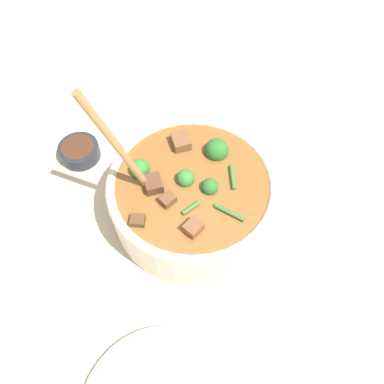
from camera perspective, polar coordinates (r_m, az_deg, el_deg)
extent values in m
plane|color=#C6B293|center=(0.73, 0.00, -2.88)|extent=(4.00, 4.00, 0.00)
cylinder|color=beige|center=(0.68, 0.00, -0.87)|extent=(0.30, 0.30, 0.10)
torus|color=beige|center=(0.64, 0.00, 1.40)|extent=(0.30, 0.30, 0.02)
cylinder|color=brown|center=(0.66, 0.00, 0.18)|extent=(0.27, 0.27, 0.05)
sphere|color=#2D6B28|center=(0.63, 2.72, 0.80)|extent=(0.03, 0.03, 0.03)
cylinder|color=#6B9956|center=(0.65, 2.64, -0.22)|extent=(0.01, 0.01, 0.01)
sphere|color=#2D6B28|center=(0.67, 3.77, 6.39)|extent=(0.04, 0.04, 0.04)
cylinder|color=#6B9956|center=(0.70, 3.63, 4.82)|extent=(0.01, 0.01, 0.02)
sphere|color=#387F33|center=(0.65, -7.99, 3.57)|extent=(0.03, 0.03, 0.03)
cylinder|color=#6B9956|center=(0.67, -7.74, 2.33)|extent=(0.01, 0.01, 0.02)
sphere|color=#387F33|center=(0.64, -1.00, 2.13)|extent=(0.03, 0.03, 0.03)
cylinder|color=#6B9956|center=(0.66, -0.98, 1.02)|extent=(0.01, 0.01, 0.01)
cube|color=brown|center=(0.62, -3.68, -1.28)|extent=(0.02, 0.02, 0.02)
cube|color=brown|center=(0.69, -1.68, 7.46)|extent=(0.05, 0.04, 0.03)
cube|color=brown|center=(0.59, 0.20, -5.50)|extent=(0.03, 0.03, 0.02)
cube|color=brown|center=(0.63, -5.88, 1.11)|extent=(0.04, 0.04, 0.02)
cube|color=brown|center=(0.61, -8.25, -4.42)|extent=(0.03, 0.03, 0.02)
cylinder|color=#3D7533|center=(0.65, 6.20, 2.28)|extent=(0.04, 0.04, 0.01)
cylinder|color=#3D7533|center=(0.61, 5.47, -3.37)|extent=(0.05, 0.02, 0.01)
cylinder|color=#3D7533|center=(0.61, -0.17, -2.41)|extent=(0.01, 0.03, 0.01)
ellipsoid|color=#A87A47|center=(0.65, -6.64, 0.80)|extent=(0.04, 0.03, 0.01)
cylinder|color=#A87A47|center=(0.56, -11.18, 6.66)|extent=(0.06, 0.07, 0.22)
cylinder|color=#232833|center=(0.82, -16.77, 5.93)|extent=(0.08, 0.08, 0.03)
cylinder|color=#472819|center=(0.82, -16.96, 6.41)|extent=(0.07, 0.07, 0.01)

